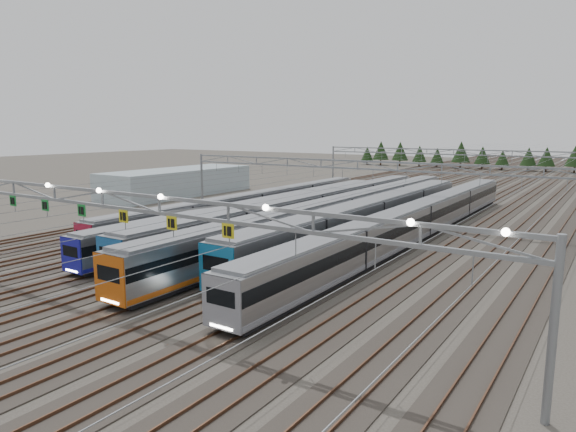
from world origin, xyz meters
The scene contains 13 objects.
ground centered at (0.00, 0.00, 0.00)m, with size 400.00×400.00×0.00m, color #47423A.
track_bed centered at (0.00, 100.00, 1.49)m, with size 54.00×260.00×5.42m.
train_a centered at (-11.25, 32.08, 1.97)m, with size 2.65×52.30×3.44m.
train_b centered at (-6.75, 28.73, 1.95)m, with size 2.61×54.22×3.39m.
train_c centered at (-2.25, 31.97, 2.21)m, with size 3.01×60.17×3.92m.
train_d centered at (2.25, 31.01, 2.23)m, with size 3.03×65.29×3.96m.
train_e centered at (6.75, 29.52, 2.33)m, with size 3.18×51.52×4.15m.
train_f centered at (11.25, 32.07, 2.13)m, with size 2.88×66.04×3.75m.
gantry_near centered at (-0.05, -0.12, 7.09)m, with size 56.36×0.61×8.08m.
gantry_mid centered at (0.00, 40.00, 6.39)m, with size 56.36×0.36×8.00m.
gantry_far centered at (0.00, 85.00, 6.39)m, with size 56.36×0.36×8.00m.
west_shed centered at (-38.85, 45.32, 2.36)m, with size 10.00×30.00×4.73m, color #9AB0B8.
treeline centered at (-0.90, 139.26, 4.23)m, with size 93.80×5.60×7.02m.
Camera 1 is at (29.83, -22.11, 12.03)m, focal length 32.00 mm.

